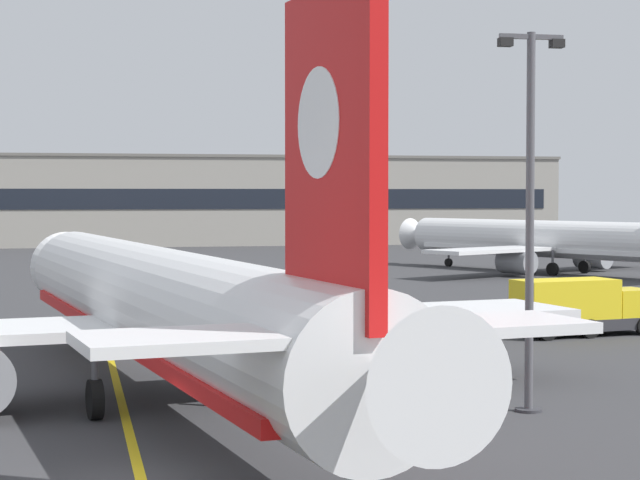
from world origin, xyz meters
name	(u,v)px	position (x,y,z in m)	size (l,w,h in m)	color
taxiway_centreline	(105,335)	(0.00, 30.00, 0.00)	(0.30, 180.00, 0.01)	yellow
airliner_foreground	(160,307)	(1.67, 10.54, 3.37)	(32.35, 41.34, 11.65)	white
airliner_background	(554,241)	(40.78, 67.55, 3.01)	(27.18, 33.88, 10.42)	white
apron_lamp_post	(530,214)	(13.59, 6.73, 6.58)	(2.24, 0.90, 12.56)	#515156
service_truck_baggage_yellow	(580,307)	(23.90, 25.19, 1.48)	(7.90, 3.78, 2.90)	#2D2D33
safety_cone_by_nose_gear	(144,339)	(1.83, 26.28, 0.26)	(0.44, 0.44, 0.55)	orange
terminal_building	(154,200)	(8.22, 132.42, 6.38)	(117.73, 12.40, 12.75)	#9E998E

